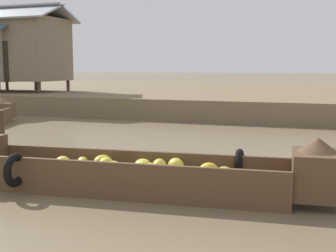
{
  "coord_description": "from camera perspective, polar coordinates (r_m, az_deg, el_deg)",
  "views": [
    {
      "loc": [
        2.42,
        -0.76,
        1.92
      ],
      "look_at": [
        -0.44,
        7.37,
        0.8
      ],
      "focal_mm": 48.2,
      "sensor_mm": 36.0,
      "label": 1
    }
  ],
  "objects": [
    {
      "name": "banana_boat",
      "position": [
        7.02,
        -4.74,
        -5.68
      ],
      "size": [
        6.23,
        2.0,
        0.96
      ],
      "color": "brown",
      "rests_on": "ground"
    },
    {
      "name": "mooring_post",
      "position": [
        9.72,
        -20.33,
        -1.26
      ],
      "size": [
        0.14,
        0.14,
        1.06
      ],
      "primitive_type": "cylinder",
      "color": "#423323",
      "rests_on": "ground"
    },
    {
      "name": "stilt_house_mid_left",
      "position": [
        22.94,
        -18.18,
        9.3
      ],
      "size": [
        4.76,
        3.29,
        4.07
      ],
      "color": "#4C3826",
      "rests_on": "riverbank_strip"
    },
    {
      "name": "ground_plane",
      "position": [
        11.2,
        6.59,
        -2.51
      ],
      "size": [
        300.0,
        300.0,
        0.0
      ],
      "primitive_type": "plane",
      "color": "#726047"
    },
    {
      "name": "riverbank_strip",
      "position": [
        25.26,
        13.85,
        3.72
      ],
      "size": [
        160.0,
        20.0,
        0.78
      ],
      "primitive_type": "cube",
      "color": "#756047",
      "rests_on": "ground"
    }
  ]
}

